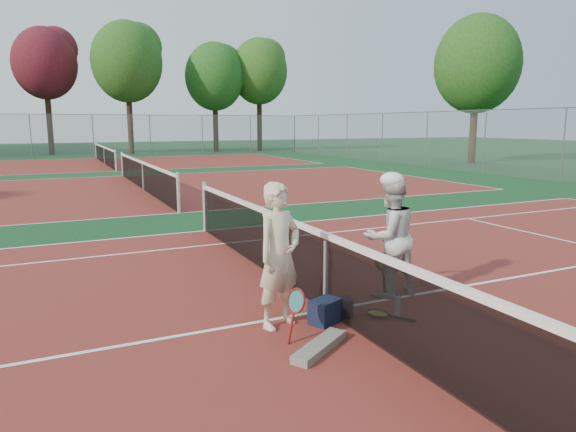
% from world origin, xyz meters
% --- Properties ---
extents(ground, '(130.00, 130.00, 0.00)m').
position_xyz_m(ground, '(0.00, 0.00, 0.00)').
color(ground, '#0F381A').
rests_on(ground, ground).
extents(court_main, '(23.77, 10.97, 0.01)m').
position_xyz_m(court_main, '(0.00, 0.00, 0.00)').
color(court_main, maroon).
rests_on(court_main, ground).
extents(court_far_a, '(23.77, 10.97, 0.01)m').
position_xyz_m(court_far_a, '(0.00, 13.50, 0.00)').
color(court_far_a, maroon).
rests_on(court_far_a, ground).
extents(court_far_b, '(23.77, 10.97, 0.01)m').
position_xyz_m(court_far_b, '(0.00, 27.00, 0.00)').
color(court_far_b, maroon).
rests_on(court_far_b, ground).
extents(net_main, '(0.10, 10.98, 1.02)m').
position_xyz_m(net_main, '(0.00, 0.00, 0.51)').
color(net_main, black).
rests_on(net_main, ground).
extents(net_far_a, '(0.10, 10.98, 1.02)m').
position_xyz_m(net_far_a, '(0.00, 13.50, 0.51)').
color(net_far_a, black).
rests_on(net_far_a, ground).
extents(net_far_b, '(0.10, 10.98, 1.02)m').
position_xyz_m(net_far_b, '(0.00, 27.00, 0.51)').
color(net_far_b, black).
rests_on(net_far_b, ground).
extents(fence_back, '(32.00, 0.06, 3.00)m').
position_xyz_m(fence_back, '(0.00, 34.00, 1.50)').
color(fence_back, slate).
rests_on(fence_back, ground).
extents(player_a, '(0.73, 0.61, 1.71)m').
position_xyz_m(player_a, '(-0.73, -0.19, 0.86)').
color(player_a, beige).
rests_on(player_a, ground).
extents(player_b, '(0.82, 0.64, 1.66)m').
position_xyz_m(player_b, '(1.09, 0.16, 0.83)').
color(player_b, silver).
rests_on(player_b, ground).
extents(racket_red, '(0.30, 0.33, 0.58)m').
position_xyz_m(racket_red, '(-0.74, -0.66, 0.29)').
color(racket_red, maroon).
rests_on(racket_red, ground).
extents(racket_black_held, '(0.29, 0.32, 0.59)m').
position_xyz_m(racket_black_held, '(1.05, 0.25, 0.30)').
color(racket_black_held, black).
rests_on(racket_black_held, ground).
extents(racket_spare, '(0.61, 0.62, 0.07)m').
position_xyz_m(racket_spare, '(0.48, -0.47, 0.04)').
color(racket_spare, black).
rests_on(racket_spare, ground).
extents(sports_bag_navy, '(0.44, 0.38, 0.29)m').
position_xyz_m(sports_bag_navy, '(-0.20, -0.36, 0.15)').
color(sports_bag_navy, black).
rests_on(sports_bag_navy, ground).
extents(sports_bag_purple, '(0.33, 0.27, 0.23)m').
position_xyz_m(sports_bag_purple, '(0.07, -0.25, 0.12)').
color(sports_bag_purple, '#27102B').
rests_on(sports_bag_purple, ground).
extents(net_cover_canvas, '(0.84, 0.65, 0.09)m').
position_xyz_m(net_cover_canvas, '(-0.63, -1.01, 0.05)').
color(net_cover_canvas, '#67635D').
rests_on(net_cover_canvas, ground).
extents(water_bottle, '(0.09, 0.09, 0.30)m').
position_xyz_m(water_bottle, '(0.66, -0.61, 0.15)').
color(water_bottle, '#ACBFDA').
rests_on(water_bottle, ground).
extents(tree_back_maroon, '(4.63, 4.63, 9.45)m').
position_xyz_m(tree_back_maroon, '(-2.73, 38.13, 6.76)').
color(tree_back_maroon, '#382314').
rests_on(tree_back_maroon, ground).
extents(tree_back_3, '(5.32, 5.32, 10.06)m').
position_xyz_m(tree_back_3, '(2.95, 36.43, 6.97)').
color(tree_back_3, '#382314').
rests_on(tree_back_3, ground).
extents(tree_back_4, '(4.87, 4.87, 9.01)m').
position_xyz_m(tree_back_4, '(10.01, 36.96, 6.18)').
color(tree_back_4, '#382314').
rests_on(tree_back_4, ground).
extents(tree_back_5, '(4.89, 4.89, 9.60)m').
position_xyz_m(tree_back_5, '(14.00, 36.95, 6.76)').
color(tree_back_5, '#382314').
rests_on(tree_back_5, ground).
extents(tree_right_1, '(5.01, 5.01, 8.71)m').
position_xyz_m(tree_right_1, '(20.44, 18.31, 5.81)').
color(tree_right_1, '#382314').
rests_on(tree_right_1, ground).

